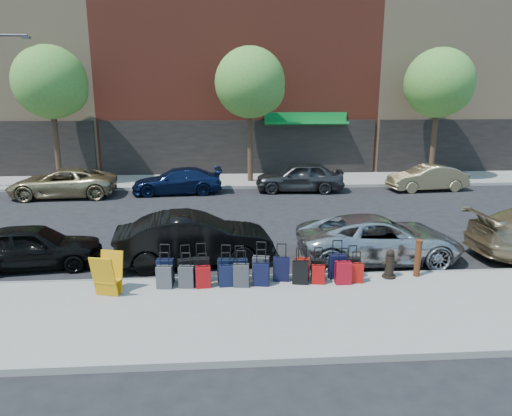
{
  "coord_description": "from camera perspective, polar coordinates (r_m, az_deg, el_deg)",
  "views": [
    {
      "loc": [
        -0.9,
        -15.93,
        4.88
      ],
      "look_at": [
        0.08,
        -1.5,
        1.28
      ],
      "focal_mm": 32.0,
      "sensor_mm": 36.0,
      "label": 1
    }
  ],
  "objects": [
    {
      "name": "display_rack",
      "position": [
        11.69,
        -18.05,
        -7.93
      ],
      "size": [
        0.72,
        0.76,
        1.03
      ],
      "rotation": [
        0.0,
        0.0,
        -0.26
      ],
      "color": "orange",
      "rests_on": "sidewalk_near"
    },
    {
      "name": "tree_left",
      "position": [
        26.96,
        -24.02,
        13.93
      ],
      "size": [
        3.8,
        3.8,
        7.27
      ],
      "color": "black",
      "rests_on": "sidewalk_far"
    },
    {
      "name": "suitcase_front_6",
      "position": [
        12.02,
        3.17,
        -7.63
      ],
      "size": [
        0.44,
        0.27,
        1.0
      ],
      "rotation": [
        0.0,
        0.0,
        -0.12
      ],
      "color": "black",
      "rests_on": "sidewalk_near"
    },
    {
      "name": "suitcase_back_2",
      "position": [
        11.68,
        -6.64,
        -8.55
      ],
      "size": [
        0.39,
        0.24,
        0.89
      ],
      "rotation": [
        0.0,
        0.0,
        0.07
      ],
      "color": "#94090D",
      "rests_on": "sidewalk_near"
    },
    {
      "name": "tree_center",
      "position": [
        25.48,
        -0.42,
        15.16
      ],
      "size": [
        3.8,
        3.8,
        7.27
      ],
      "color": "black",
      "rests_on": "sidewalk_far"
    },
    {
      "name": "sidewalk_far",
      "position": [
        26.38,
        -1.86,
        3.46
      ],
      "size": [
        60.0,
        4.0,
        0.15
      ],
      "primitive_type": "cube",
      "color": "gray",
      "rests_on": "ground"
    },
    {
      "name": "building_left",
      "position": [
        37.25,
        -29.17,
        17.06
      ],
      "size": [
        15.0,
        12.12,
        16.0
      ],
      "color": "#9E8261",
      "rests_on": "ground"
    },
    {
      "name": "car_near_2",
      "position": [
        14.23,
        15.1,
        -3.7
      ],
      "size": [
        4.89,
        2.26,
        1.36
      ],
      "primitive_type": "imported",
      "rotation": [
        0.0,
        0.0,
        1.57
      ],
      "color": "#ACAEB3",
      "rests_on": "ground"
    },
    {
      "name": "suitcase_front_9",
      "position": [
        12.34,
        10.11,
        -7.18
      ],
      "size": [
        0.43,
        0.24,
        1.04
      ],
      "rotation": [
        0.0,
        0.0,
        -0.0
      ],
      "color": "black",
      "rests_on": "sidewalk_near"
    },
    {
      "name": "fire_hydrant",
      "position": [
        12.67,
        16.36,
        -6.79
      ],
      "size": [
        0.39,
        0.35,
        0.79
      ],
      "rotation": [
        0.0,
        0.0,
        0.01
      ],
      "color": "black",
      "rests_on": "sidewalk_near"
    },
    {
      "name": "suitcase_back_3",
      "position": [
        11.7,
        -3.77,
        -8.44
      ],
      "size": [
        0.38,
        0.24,
        0.88
      ],
      "rotation": [
        0.0,
        0.0,
        0.06
      ],
      "color": "black",
      "rests_on": "sidewalk_near"
    },
    {
      "name": "suitcase_front_5",
      "position": [
        12.01,
        0.61,
        -7.56
      ],
      "size": [
        0.47,
        0.32,
        1.04
      ],
      "rotation": [
        0.0,
        0.0,
        -0.2
      ],
      "color": "#343438",
      "rests_on": "sidewalk_near"
    },
    {
      "name": "suitcase_back_4",
      "position": [
        11.66,
        -1.86,
        -8.42
      ],
      "size": [
        0.41,
        0.26,
        0.94
      ],
      "rotation": [
        0.0,
        0.0,
        -0.09
      ],
      "color": "#333337",
      "rests_on": "sidewalk_near"
    },
    {
      "name": "suitcase_front_4",
      "position": [
        11.99,
        -2.02,
        -7.74
      ],
      "size": [
        0.41,
        0.25,
        0.95
      ],
      "rotation": [
        0.0,
        0.0,
        0.1
      ],
      "color": "black",
      "rests_on": "sidewalk_near"
    },
    {
      "name": "suitcase_back_9",
      "position": [
        12.01,
        10.84,
        -7.96
      ],
      "size": [
        0.4,
        0.23,
        0.95
      ],
      "rotation": [
        0.0,
        0.0,
        0.0
      ],
      "color": "maroon",
      "rests_on": "sidewalk_near"
    },
    {
      "name": "car_near_0",
      "position": [
        14.64,
        -26.14,
        -4.33
      ],
      "size": [
        3.94,
        1.96,
        1.29
      ],
      "primitive_type": "imported",
      "rotation": [
        0.0,
        0.0,
        1.69
      ],
      "color": "black",
      "rests_on": "ground"
    },
    {
      "name": "car_far_1",
      "position": [
        23.42,
        -9.82,
        3.35
      ],
      "size": [
        4.6,
        2.15,
        1.3
      ],
      "primitive_type": "imported",
      "rotation": [
        0.0,
        0.0,
        -1.5
      ],
      "color": "#0C1738",
      "rests_on": "ground"
    },
    {
      "name": "suitcase_front_1",
      "position": [
        12.05,
        -8.72,
        -7.73
      ],
      "size": [
        0.45,
        0.31,
        0.99
      ],
      "rotation": [
        0.0,
        0.0,
        0.21
      ],
      "color": "black",
      "rests_on": "sidewalk_near"
    },
    {
      "name": "ground",
      "position": [
        16.68,
        -0.61,
        -3.05
      ],
      "size": [
        120.0,
        120.0,
        0.0
      ],
      "primitive_type": "plane",
      "color": "black",
      "rests_on": "ground"
    },
    {
      "name": "suitcase_front_2",
      "position": [
        12.03,
        -6.83,
        -7.65
      ],
      "size": [
        0.42,
        0.23,
        1.02
      ],
      "rotation": [
        0.0,
        0.0,
        0.0
      ],
      "color": "black",
      "rests_on": "sidewalk_near"
    },
    {
      "name": "suitcase_back_7",
      "position": [
        11.88,
        5.56,
        -8.03
      ],
      "size": [
        0.44,
        0.3,
        0.95
      ],
      "rotation": [
        0.0,
        0.0,
        -0.19
      ],
      "color": "black",
      "rests_on": "sidewalk_near"
    },
    {
      "name": "building_right",
      "position": [
        38.11,
        23.85,
        19.02
      ],
      "size": [
        15.0,
        12.12,
        18.0
      ],
      "color": "#9E8261",
      "rests_on": "ground"
    },
    {
      "name": "suitcase_back_1",
      "position": [
        11.73,
        -8.69,
        -8.49
      ],
      "size": [
        0.4,
        0.26,
        0.9
      ],
      "rotation": [
        0.0,
        0.0,
        -0.1
      ],
      "color": "#37373C",
      "rests_on": "sidewalk_near"
    },
    {
      "name": "suitcase_front_10",
      "position": [
        12.46,
        11.97,
        -7.29
      ],
      "size": [
        0.38,
        0.22,
        0.88
      ],
      "rotation": [
        0.0,
        0.0,
        0.06
      ],
      "color": "black",
      "rests_on": "sidewalk_near"
    },
    {
      "name": "suitcase_front_7",
      "position": [
        12.15,
        5.79,
        -7.55
      ],
      "size": [
        0.41,
        0.26,
        0.92
      ],
      "rotation": [
        0.0,
        0.0,
        -0.15
      ],
      "color": "#A7140A",
      "rests_on": "sidewalk_near"
    },
    {
      "name": "suitcase_back_0",
      "position": [
        11.79,
        -11.37,
        -8.45
      ],
      "size": [
        0.41,
        0.26,
        0.93
      ],
      "rotation": [
        0.0,
        0.0,
        -0.09
      ],
      "color": "#404045",
      "rests_on": "sidewalk_near"
    },
    {
      "name": "suitcase_front_3",
      "position": [
        11.95,
        -3.78,
        -7.78
      ],
      "size": [
        0.44,
        0.28,
        0.99
      ],
      "rotation": [
        0.0,
        0.0,
        -0.15
      ],
      "color": "black",
      "rests_on": "sidewalk_near"
    },
    {
      "name": "suitcase_back_5",
      "position": [
        11.72,
        0.63,
        -8.28
      ],
      "size": [
        0.42,
        0.27,
        0.95
      ],
      "rotation": [
        0.0,
        0.0,
        -0.11
      ],
      "color": "black",
      "rests_on": "sidewalk_near"
    },
    {
      "name": "curb_near",
      "position": [
        12.45,
        0.59,
        -8.74
      ],
      "size": [
        60.0,
        0.08,
        0.15
      ],
      "primitive_type": "cube",
      "color": "gray",
      "rests_on": "ground"
    },
    {
      "name": "car_near_1",
      "position": [
        13.57,
        -7.7,
        -3.87
      ],
      "size": [
        4.75,
        2.15,
        1.51
      ],
      "primitive_type": "imported",
      "rotation": [
        0.0,
        0.0,
        1.7
      ],
      "color": "black",
      "rests_on": "ground"
    },
    {
      "name": "tree_right",
      "position": [
        28.14,
        22.16,
        14.05
      ],
      "size": [
        3.8,
        3.8,
        7.27
      ],
      "color": "black",
      "rests_on": "sidewalk_far"
    },
    {
      "name": "car_far_2",
      "position": [
        23.69,
        5.45,
        3.9
      ],
      "size": [
        4.63,
        2.14,
        1.54
      ],
      "primitive_type": "imported",
      "rotation": [
        0.0,
        0.0,
        -1.65
      ],
      "color": "#2E2E31",
      "rests_on": "ground"
    },
    {
      "name": "building_center",
      "position": [
        34.31,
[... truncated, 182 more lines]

